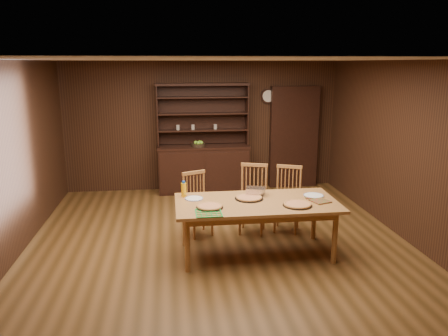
{
  "coord_description": "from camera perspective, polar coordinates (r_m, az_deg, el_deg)",
  "views": [
    {
      "loc": [
        -0.68,
        -5.83,
        2.56
      ],
      "look_at": [
        0.11,
        0.4,
        1.04
      ],
      "focal_mm": 35.0,
      "sensor_mm": 36.0,
      "label": 1
    }
  ],
  "objects": [
    {
      "name": "pizza_center",
      "position": [
        5.97,
        3.3,
        -3.9
      ],
      "size": [
        0.39,
        0.39,
        0.04
      ],
      "color": "black",
      "rests_on": "dining_table"
    },
    {
      "name": "pot_holder_b",
      "position": [
        6.16,
        11.3,
        -3.71
      ],
      "size": [
        0.2,
        0.2,
        0.01
      ],
      "primitive_type": "cube",
      "rotation": [
        0.0,
        0.0,
        -0.12
      ],
      "color": "#A91324",
      "rests_on": "dining_table"
    },
    {
      "name": "chair_right",
      "position": [
        6.87,
        8.32,
        -3.68
      ],
      "size": [
        0.54,
        0.53,
        1.02
      ],
      "rotation": [
        0.0,
        0.0,
        -0.4
      ],
      "color": "#A9743A",
      "rests_on": "floor"
    },
    {
      "name": "foil_dish",
      "position": [
        6.15,
        4.17,
        -3.05
      ],
      "size": [
        0.31,
        0.26,
        0.11
      ],
      "primitive_type": "cube",
      "rotation": [
        0.0,
        0.0,
        -0.28
      ],
      "color": "white",
      "rests_on": "dining_table"
    },
    {
      "name": "china_hutch",
      "position": [
        8.83,
        -2.68,
        0.72
      ],
      "size": [
        1.84,
        0.52,
        2.17
      ],
      "color": "black",
      "rests_on": "floor"
    },
    {
      "name": "juice_bottle",
      "position": [
        6.07,
        -5.28,
        -2.81
      ],
      "size": [
        0.07,
        0.07,
        0.22
      ],
      "color": "#FFAF0D",
      "rests_on": "dining_table"
    },
    {
      "name": "fruit_bowl",
      "position": [
        8.68,
        -3.36,
        3.1
      ],
      "size": [
        0.28,
        0.28,
        0.12
      ],
      "color": "black",
      "rests_on": "china_hutch"
    },
    {
      "name": "plate_right",
      "position": [
        6.22,
        11.62,
        -3.53
      ],
      "size": [
        0.28,
        0.28,
        0.02
      ],
      "color": "white",
      "rests_on": "dining_table"
    },
    {
      "name": "chair_left",
      "position": [
        6.65,
        -3.59,
        -4.39
      ],
      "size": [
        0.51,
        0.5,
        0.97
      ],
      "rotation": [
        0.0,
        0.0,
        0.4
      ],
      "color": "#A9743A",
      "rests_on": "floor"
    },
    {
      "name": "pot_holder_a",
      "position": [
        5.99,
        12.45,
        -4.24
      ],
      "size": [
        0.28,
        0.28,
        0.02
      ],
      "primitive_type": "cube",
      "rotation": [
        0.0,
        0.0,
        0.34
      ],
      "color": "#A91324",
      "rests_on": "dining_table"
    },
    {
      "name": "dining_table",
      "position": [
        5.89,
        4.28,
        -5.04
      ],
      "size": [
        2.17,
        1.08,
        0.75
      ],
      "color": "#B0783D",
      "rests_on": "floor"
    },
    {
      "name": "chair_center",
      "position": [
        6.75,
        3.81,
        -3.68
      ],
      "size": [
        0.54,
        0.53,
        1.06
      ],
      "rotation": [
        0.0,
        0.0,
        -0.33
      ],
      "color": "#A9743A",
      "rests_on": "floor"
    },
    {
      "name": "cooling_rack",
      "position": [
        5.41,
        -2.03,
        -5.87
      ],
      "size": [
        0.38,
        0.38,
        0.01
      ],
      "primitive_type": null,
      "rotation": [
        0.0,
        0.0,
        0.26
      ],
      "color": "#0CA338",
      "rests_on": "dining_table"
    },
    {
      "name": "doorway",
      "position": [
        9.23,
        9.08,
        4.0
      ],
      "size": [
        1.0,
        0.18,
        2.1
      ],
      "primitive_type": "cube",
      "color": "black",
      "rests_on": "floor"
    },
    {
      "name": "pizza_right",
      "position": [
        5.76,
        9.58,
        -4.72
      ],
      "size": [
        0.38,
        0.38,
        0.04
      ],
      "color": "black",
      "rests_on": "dining_table"
    },
    {
      "name": "wall_clock",
      "position": [
        9.04,
        5.79,
        9.33
      ],
      "size": [
        0.3,
        0.05,
        0.3
      ],
      "color": "black",
      "rests_on": "room_shell"
    },
    {
      "name": "floor",
      "position": [
        6.4,
        -0.57,
        -9.98
      ],
      "size": [
        6.0,
        6.0,
        0.0
      ],
      "primitive_type": "plane",
      "color": "brown",
      "rests_on": "ground"
    },
    {
      "name": "room_shell",
      "position": [
        5.95,
        -0.61,
        4.09
      ],
      "size": [
        6.0,
        6.0,
        6.0
      ],
      "color": "silver",
      "rests_on": "floor"
    },
    {
      "name": "pizza_left",
      "position": [
        5.61,
        -1.88,
        -5.04
      ],
      "size": [
        0.35,
        0.35,
        0.04
      ],
      "color": "black",
      "rests_on": "dining_table"
    },
    {
      "name": "plate_left",
      "position": [
        5.97,
        -3.94,
        -3.99
      ],
      "size": [
        0.25,
        0.25,
        0.02
      ],
      "color": "white",
      "rests_on": "dining_table"
    }
  ]
}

